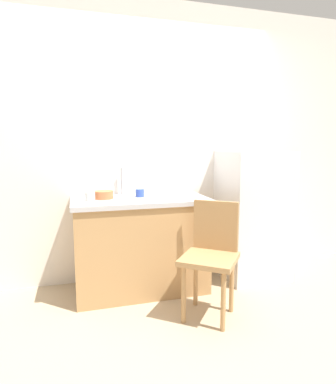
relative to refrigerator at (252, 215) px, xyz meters
The scene contains 10 objects.
ground_plane 1.37m from the refrigerator, 147.16° to the right, with size 8.00×8.00×0.00m, color tan.
back_wall 1.29m from the refrigerator, 161.54° to the left, with size 4.80×0.10×2.69m, color white.
cabinet_base 1.18m from the refrigerator, behind, with size 1.17×0.60×0.82m, color tan.
countertop 1.17m from the refrigerator, behind, with size 1.21×0.64×0.04m, color #B7B7BC.
faucet 1.34m from the refrigerator, 169.29° to the left, with size 0.02×0.02×0.25m, color #B7B7BC.
refrigerator is the anchor object (origin of this frame).
chair 0.95m from the refrigerator, 139.46° to the right, with size 0.56×0.56×0.89m.
terracotta_bowl 1.49m from the refrigerator, behind, with size 0.17×0.17×0.07m, color #C67042.
cup_blue 1.17m from the refrigerator, behind, with size 0.08×0.08×0.07m, color blue.
cup_white 1.61m from the refrigerator, behind, with size 0.08×0.08×0.07m, color white.
Camera 1 is at (-0.69, -2.22, 1.33)m, focal length 30.74 mm.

